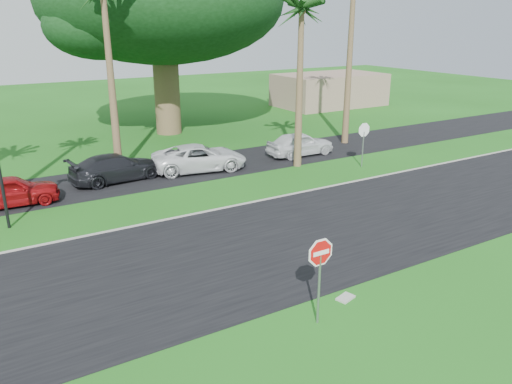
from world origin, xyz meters
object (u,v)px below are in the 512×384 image
at_px(car_dark, 117,168).
at_px(car_pickup, 300,144).
at_px(stop_sign_far, 364,136).
at_px(car_red, 11,191).
at_px(stop_sign_near, 320,264).
at_px(car_minivan, 200,158).

distance_m(car_dark, car_pickup, 11.03).
xyz_separation_m(stop_sign_far, car_dark, (-12.55, 4.42, -1.09)).
relative_size(car_red, car_pickup, 0.96).
relative_size(car_dark, car_pickup, 1.14).
distance_m(stop_sign_near, car_red, 15.43).
xyz_separation_m(stop_sign_near, car_pickup, (9.96, 14.81, -1.06)).
distance_m(stop_sign_near, stop_sign_far, 15.91).
relative_size(stop_sign_far, car_dark, 0.55).
distance_m(stop_sign_far, car_red, 17.90).
xyz_separation_m(car_red, car_pickup, (16.05, 0.67, 0.03)).
relative_size(stop_sign_far, car_pickup, 0.63).
height_order(stop_sign_far, car_dark, stop_sign_far).
bearing_deg(car_pickup, car_red, 93.36).
bearing_deg(stop_sign_far, car_dark, -19.38).
relative_size(stop_sign_near, car_minivan, 0.51).
bearing_deg(car_dark, car_pickup, -100.02).
bearing_deg(car_pickup, car_minivan, 89.70).
height_order(stop_sign_near, car_dark, stop_sign_near).
bearing_deg(car_minivan, car_pickup, -80.85).
relative_size(car_dark, car_minivan, 0.93).
relative_size(car_minivan, car_pickup, 1.22).
height_order(car_red, car_minivan, car_minivan).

